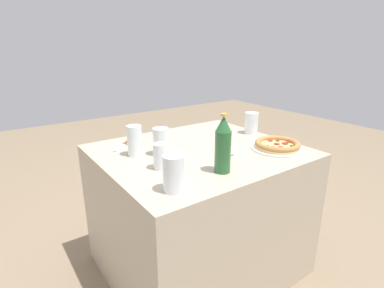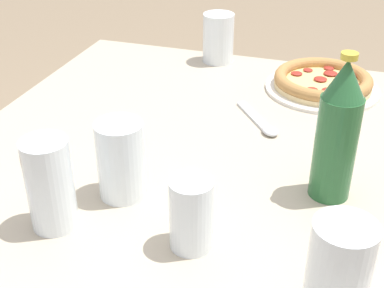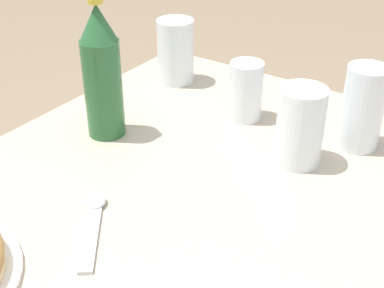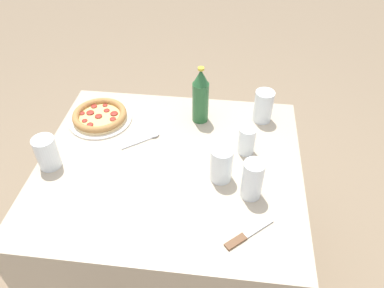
{
  "view_description": "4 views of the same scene",
  "coord_description": "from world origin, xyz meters",
  "px_view_note": "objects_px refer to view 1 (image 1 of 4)",
  "views": [
    {
      "loc": [
        0.88,
        1.18,
        1.23
      ],
      "look_at": [
        0.09,
        0.07,
        0.78
      ],
      "focal_mm": 28.0,
      "sensor_mm": 36.0,
      "label": 1
    },
    {
      "loc": [
        0.87,
        0.29,
        1.25
      ],
      "look_at": [
        0.08,
        0.04,
        0.76
      ],
      "focal_mm": 50.0,
      "sensor_mm": 36.0,
      "label": 2
    },
    {
      "loc": [
        -0.54,
        -0.33,
        1.21
      ],
      "look_at": [
        0.06,
        0.08,
        0.77
      ],
      "focal_mm": 50.0,
      "sensor_mm": 36.0,
      "label": 3
    },
    {
      "loc": [
        0.2,
        -0.99,
        1.72
      ],
      "look_at": [
        0.08,
        0.04,
        0.79
      ],
      "focal_mm": 35.0,
      "sensor_mm": 36.0,
      "label": 4
    }
  ],
  "objects_px": {
    "glass_red_wine": "(161,143)",
    "spoon": "(232,151)",
    "pizza_veggie": "(277,145)",
    "glass_water": "(135,141)",
    "knife": "(123,145)",
    "glass_orange_juice": "(174,175)",
    "glass_iced_tea": "(251,124)",
    "glass_cola": "(161,157)",
    "beer_bottle": "(223,145)"
  },
  "relations": [
    {
      "from": "pizza_veggie",
      "to": "glass_cola",
      "type": "xyz_separation_m",
      "value": [
        0.62,
        -0.13,
        0.03
      ]
    },
    {
      "from": "glass_water",
      "to": "glass_iced_tea",
      "type": "bearing_deg",
      "value": 175.74
    },
    {
      "from": "spoon",
      "to": "beer_bottle",
      "type": "bearing_deg",
      "value": 37.42
    },
    {
      "from": "glass_orange_juice",
      "to": "glass_red_wine",
      "type": "distance_m",
      "value": 0.4
    },
    {
      "from": "glass_orange_juice",
      "to": "glass_iced_tea",
      "type": "bearing_deg",
      "value": -154.69
    },
    {
      "from": "glass_water",
      "to": "spoon",
      "type": "bearing_deg",
      "value": 150.0
    },
    {
      "from": "glass_cola",
      "to": "pizza_veggie",
      "type": "bearing_deg",
      "value": 168.65
    },
    {
      "from": "glass_water",
      "to": "glass_cola",
      "type": "bearing_deg",
      "value": 95.09
    },
    {
      "from": "glass_red_wine",
      "to": "glass_water",
      "type": "relative_size",
      "value": 0.9
    },
    {
      "from": "glass_iced_tea",
      "to": "spoon",
      "type": "bearing_deg",
      "value": 30.02
    },
    {
      "from": "glass_iced_tea",
      "to": "beer_bottle",
      "type": "distance_m",
      "value": 0.64
    },
    {
      "from": "glass_red_wine",
      "to": "spoon",
      "type": "relative_size",
      "value": 0.91
    },
    {
      "from": "glass_orange_juice",
      "to": "glass_red_wine",
      "type": "xyz_separation_m",
      "value": [
        -0.15,
        -0.36,
        -0.0
      ]
    },
    {
      "from": "pizza_veggie",
      "to": "glass_water",
      "type": "height_order",
      "value": "glass_water"
    },
    {
      "from": "pizza_veggie",
      "to": "knife",
      "type": "distance_m",
      "value": 0.82
    },
    {
      "from": "glass_red_wine",
      "to": "pizza_veggie",
      "type": "bearing_deg",
      "value": 152.68
    },
    {
      "from": "pizza_veggie",
      "to": "glass_cola",
      "type": "height_order",
      "value": "glass_cola"
    },
    {
      "from": "glass_orange_juice",
      "to": "glass_iced_tea",
      "type": "xyz_separation_m",
      "value": [
        -0.79,
        -0.38,
        -0.0
      ]
    },
    {
      "from": "glass_red_wine",
      "to": "knife",
      "type": "xyz_separation_m",
      "value": [
        0.1,
        -0.24,
        -0.06
      ]
    },
    {
      "from": "beer_bottle",
      "to": "knife",
      "type": "relative_size",
      "value": 1.63
    },
    {
      "from": "pizza_veggie",
      "to": "spoon",
      "type": "height_order",
      "value": "pizza_veggie"
    },
    {
      "from": "glass_water",
      "to": "beer_bottle",
      "type": "height_order",
      "value": "beer_bottle"
    },
    {
      "from": "glass_orange_juice",
      "to": "knife",
      "type": "distance_m",
      "value": 0.61
    },
    {
      "from": "pizza_veggie",
      "to": "beer_bottle",
      "type": "bearing_deg",
      "value": 7.59
    },
    {
      "from": "glass_red_wine",
      "to": "spoon",
      "type": "bearing_deg",
      "value": 150.68
    },
    {
      "from": "pizza_veggie",
      "to": "glass_iced_tea",
      "type": "relative_size",
      "value": 2.09
    },
    {
      "from": "glass_cola",
      "to": "glass_red_wine",
      "type": "xyz_separation_m",
      "value": [
        -0.09,
        -0.15,
        0.01
      ]
    },
    {
      "from": "glass_cola",
      "to": "knife",
      "type": "bearing_deg",
      "value": -88.44
    },
    {
      "from": "glass_red_wine",
      "to": "glass_iced_tea",
      "type": "relative_size",
      "value": 1.05
    },
    {
      "from": "pizza_veggie",
      "to": "beer_bottle",
      "type": "distance_m",
      "value": 0.44
    },
    {
      "from": "glass_iced_tea",
      "to": "glass_orange_juice",
      "type": "bearing_deg",
      "value": 25.31
    },
    {
      "from": "spoon",
      "to": "glass_cola",
      "type": "bearing_deg",
      "value": -3.55
    },
    {
      "from": "glass_iced_tea",
      "to": "beer_bottle",
      "type": "xyz_separation_m",
      "value": [
        0.53,
        0.35,
        0.06
      ]
    },
    {
      "from": "glass_orange_juice",
      "to": "glass_water",
      "type": "bearing_deg",
      "value": -96.2
    },
    {
      "from": "pizza_veggie",
      "to": "glass_water",
      "type": "xyz_separation_m",
      "value": [
        0.64,
        -0.34,
        0.05
      ]
    },
    {
      "from": "glass_water",
      "to": "knife",
      "type": "relative_size",
      "value": 0.97
    },
    {
      "from": "glass_water",
      "to": "beer_bottle",
      "type": "relative_size",
      "value": 0.59
    },
    {
      "from": "glass_cola",
      "to": "glass_orange_juice",
      "type": "height_order",
      "value": "glass_orange_juice"
    },
    {
      "from": "glass_cola",
      "to": "spoon",
      "type": "xyz_separation_m",
      "value": [
        -0.4,
        0.02,
        -0.05
      ]
    },
    {
      "from": "spoon",
      "to": "glass_iced_tea",
      "type": "bearing_deg",
      "value": -149.98
    },
    {
      "from": "glass_red_wine",
      "to": "glass_iced_tea",
      "type": "height_order",
      "value": "glass_red_wine"
    },
    {
      "from": "knife",
      "to": "beer_bottle",
      "type": "bearing_deg",
      "value": 110.0
    },
    {
      "from": "glass_red_wine",
      "to": "knife",
      "type": "relative_size",
      "value": 0.87
    },
    {
      "from": "glass_red_wine",
      "to": "beer_bottle",
      "type": "relative_size",
      "value": 0.53
    },
    {
      "from": "pizza_veggie",
      "to": "glass_orange_juice",
      "type": "relative_size",
      "value": 1.92
    },
    {
      "from": "pizza_veggie",
      "to": "beer_bottle",
      "type": "xyz_separation_m",
      "value": [
        0.43,
        0.06,
        0.1
      ]
    },
    {
      "from": "knife",
      "to": "spoon",
      "type": "xyz_separation_m",
      "value": [
        -0.41,
        0.41,
        0.0
      ]
    },
    {
      "from": "knife",
      "to": "spoon",
      "type": "bearing_deg",
      "value": 134.96
    },
    {
      "from": "glass_iced_tea",
      "to": "spoon",
      "type": "height_order",
      "value": "glass_iced_tea"
    },
    {
      "from": "glass_cola",
      "to": "knife",
      "type": "distance_m",
      "value": 0.39
    }
  ]
}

